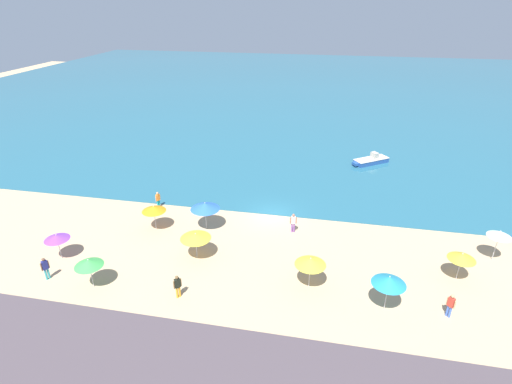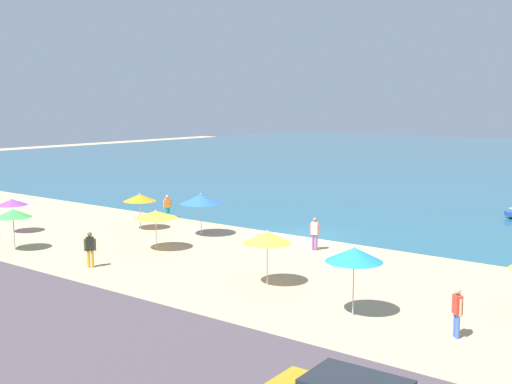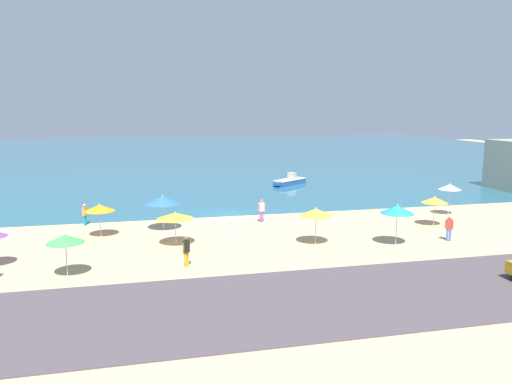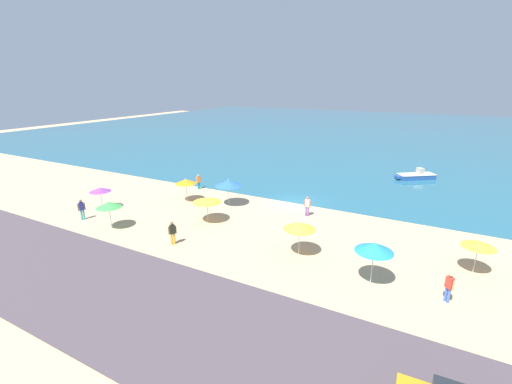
% 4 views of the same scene
% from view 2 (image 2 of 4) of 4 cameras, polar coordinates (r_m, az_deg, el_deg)
% --- Properties ---
extents(ground_plane, '(160.00, 160.00, 0.00)m').
position_cam_2_polar(ground_plane, '(37.23, 4.43, -4.00)').
color(ground_plane, tan).
extents(coastal_road, '(80.00, 8.00, 0.06)m').
position_cam_2_polar(coastal_road, '(24.66, -19.41, -10.64)').
color(coastal_road, '#4C4147').
rests_on(coastal_road, ground_plane).
extents(beach_umbrella_0, '(1.83, 1.83, 2.09)m').
position_cam_2_polar(beach_umbrella_0, '(40.67, -20.87, -0.85)').
color(beach_umbrella_0, '#B2B2B7').
rests_on(beach_umbrella_0, ground_plane).
extents(beach_umbrella_2, '(1.90, 1.90, 2.27)m').
position_cam_2_polar(beach_umbrella_2, '(35.79, -20.79, -1.78)').
color(beach_umbrella_2, '#B2B2B7').
rests_on(beach_umbrella_2, ground_plane).
extents(beach_umbrella_3, '(2.46, 2.46, 2.49)m').
position_cam_2_polar(beach_umbrella_3, '(37.32, -4.93, -0.63)').
color(beach_umbrella_3, '#B2B2B7').
rests_on(beach_umbrella_3, ground_plane).
extents(beach_umbrella_4, '(2.10, 2.10, 2.36)m').
position_cam_2_polar(beach_umbrella_4, '(27.11, 1.01, -4.07)').
color(beach_umbrella_4, '#B2B2B7').
rests_on(beach_umbrella_4, ground_plane).
extents(beach_umbrella_5, '(2.11, 2.11, 2.61)m').
position_cam_2_polar(beach_umbrella_5, '(23.45, 8.71, -5.52)').
color(beach_umbrella_5, '#B2B2B7').
rests_on(beach_umbrella_5, ground_plane).
extents(beach_umbrella_6, '(2.31, 2.31, 2.14)m').
position_cam_2_polar(beach_umbrella_6, '(34.03, -8.91, -1.99)').
color(beach_umbrella_6, '#B2B2B7').
rests_on(beach_umbrella_6, ground_plane).
extents(beach_umbrella_7, '(1.99, 1.99, 2.25)m').
position_cam_2_polar(beach_umbrella_7, '(39.59, -10.29, -0.51)').
color(beach_umbrella_7, '#B2B2B7').
rests_on(beach_umbrella_7, ground_plane).
extents(bather_0, '(0.41, 0.44, 1.71)m').
position_cam_2_polar(bather_0, '(31.14, -14.54, -4.81)').
color(bather_0, gold).
rests_on(bather_0, ground_plane).
extents(bather_2, '(0.43, 0.43, 1.69)m').
position_cam_2_polar(bather_2, '(22.41, 17.45, -9.96)').
color(bather_2, '#4368BF').
rests_on(bather_2, ground_plane).
extents(bather_3, '(0.56, 0.28, 1.74)m').
position_cam_2_polar(bather_3, '(33.80, 5.26, -3.55)').
color(bather_3, '#854F9E').
rests_on(bather_3, ground_plane).
extents(bather_4, '(0.34, 0.53, 1.59)m').
position_cam_2_polar(bather_4, '(43.22, -7.88, -1.19)').
color(bather_4, teal).
rests_on(bather_4, ground_plane).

